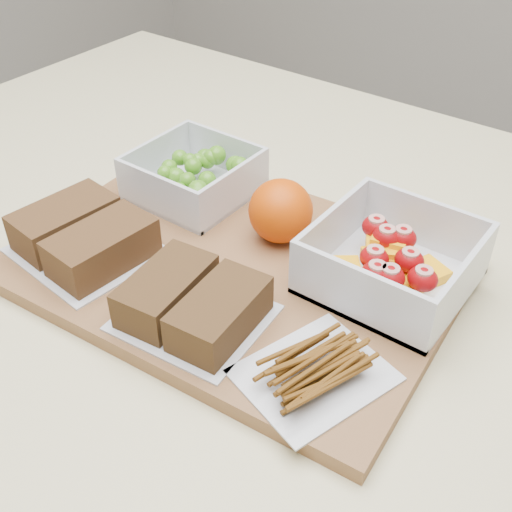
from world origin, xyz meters
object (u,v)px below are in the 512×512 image
object	(u,v)px
cutting_board	(235,268)
sandwich_bag_left	(84,236)
grape_container	(197,176)
pretzel_bag	(315,365)
orange	(281,211)
fruit_container	(391,263)
sandwich_bag_center	(193,303)

from	to	relation	value
cutting_board	sandwich_bag_left	xyz separation A→B (m)	(-0.13, -0.08, 0.03)
grape_container	pretzel_bag	bearing A→B (deg)	-31.08
grape_container	orange	bearing A→B (deg)	-6.93
fruit_container	orange	world-z (taller)	orange
grape_container	orange	distance (m)	0.13
grape_container	fruit_container	bearing A→B (deg)	-3.01
grape_container	sandwich_bag_left	world-z (taller)	grape_container
grape_container	sandwich_bag_center	size ratio (longest dim) A/B	0.91
fruit_container	sandwich_bag_center	world-z (taller)	fruit_container
grape_container	sandwich_bag_left	bearing A→B (deg)	-96.24
orange	sandwich_bag_center	bearing A→B (deg)	-86.44
cutting_board	grape_container	xyz separation A→B (m)	(-0.11, 0.08, 0.03)
pretzel_bag	sandwich_bag_left	bearing A→B (deg)	179.49
sandwich_bag_left	pretzel_bag	bearing A→B (deg)	-0.51
orange	sandwich_bag_left	bearing A→B (deg)	-136.11
fruit_container	orange	bearing A→B (deg)	-179.01
fruit_container	sandwich_bag_center	xyz separation A→B (m)	(-0.12, -0.15, -0.00)
fruit_container	sandwich_bag_left	xyz separation A→B (m)	(-0.27, -0.14, -0.00)
fruit_container	sandwich_bag_left	bearing A→B (deg)	-152.46
fruit_container	pretzel_bag	size ratio (longest dim) A/B	1.01
sandwich_bag_center	pretzel_bag	world-z (taller)	sandwich_bag_center
cutting_board	fruit_container	distance (m)	0.15
sandwich_bag_center	pretzel_bag	xyz separation A→B (m)	(0.12, 0.01, -0.01)
orange	pretzel_bag	distance (m)	0.19
sandwich_bag_left	pretzel_bag	xyz separation A→B (m)	(0.27, -0.00, -0.01)
fruit_container	pretzel_bag	bearing A→B (deg)	-87.37
sandwich_bag_left	pretzel_bag	size ratio (longest dim) A/B	1.05
cutting_board	sandwich_bag_left	world-z (taller)	sandwich_bag_left
sandwich_bag_left	orange	bearing A→B (deg)	43.89
pretzel_bag	grape_container	bearing A→B (deg)	148.92
fruit_container	pretzel_bag	world-z (taller)	fruit_container
orange	sandwich_bag_center	world-z (taller)	orange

